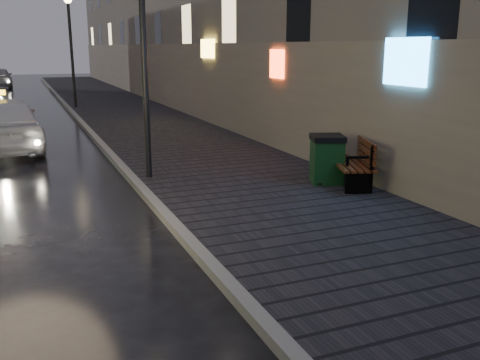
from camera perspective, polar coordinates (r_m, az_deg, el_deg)
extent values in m
plane|color=black|center=(6.72, -13.46, -13.66)|extent=(120.00, 120.00, 0.00)
cube|color=black|center=(27.49, -12.61, 7.45)|extent=(4.60, 58.00, 0.15)
cube|color=slate|center=(27.18, -17.63, 7.06)|extent=(0.20, 58.00, 0.15)
cylinder|color=black|center=(12.22, -10.15, 11.82)|extent=(0.14, 0.14, 5.00)
cylinder|color=black|center=(28.05, -17.49, 12.56)|extent=(0.14, 0.14, 5.00)
sphere|color=#FFD88C|center=(28.13, -17.90, 17.84)|extent=(0.36, 0.36, 0.36)
cube|color=black|center=(11.18, 12.54, -0.31)|extent=(0.55, 0.25, 0.45)
cube|color=black|center=(11.16, 13.87, 1.65)|extent=(0.09, 0.09, 0.78)
cube|color=black|center=(11.05, 12.41, 2.38)|extent=(0.46, 0.21, 0.06)
cube|color=black|center=(12.76, 10.66, 1.56)|extent=(0.55, 0.25, 0.45)
cube|color=black|center=(12.74, 11.81, 3.27)|extent=(0.09, 0.09, 0.78)
cube|color=black|center=(12.64, 10.52, 3.92)|extent=(0.46, 0.21, 0.06)
cube|color=#43200E|center=(11.91, 11.60, 1.89)|extent=(1.34, 2.12, 0.04)
cube|color=#43200E|center=(11.92, 12.93, 3.41)|extent=(0.73, 1.90, 0.45)
cube|color=black|center=(11.91, 9.22, 1.95)|extent=(0.82, 0.82, 0.94)
cube|color=black|center=(11.81, 9.32, 4.47)|extent=(0.89, 0.89, 0.12)
imported|color=silver|center=(17.55, -24.00, 5.53)|extent=(2.42, 5.12, 1.69)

